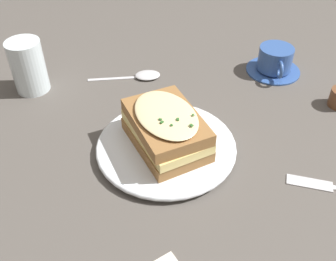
# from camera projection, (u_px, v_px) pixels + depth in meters

# --- Properties ---
(ground_plane) EXTENTS (2.40, 2.40, 0.00)m
(ground_plane) POSITION_uv_depth(u_px,v_px,m) (167.00, 153.00, 0.69)
(ground_plane) COLOR #514C47
(dinner_plate) EXTENTS (0.25, 0.25, 0.02)m
(dinner_plate) POSITION_uv_depth(u_px,v_px,m) (168.00, 146.00, 0.69)
(dinner_plate) COLOR white
(dinner_plate) RESTS_ON ground_plane
(sandwich) EXTENTS (0.17, 0.13, 0.07)m
(sandwich) POSITION_uv_depth(u_px,v_px,m) (168.00, 128.00, 0.66)
(sandwich) COLOR olive
(sandwich) RESTS_ON dinner_plate
(teacup_with_saucer) EXTENTS (0.13, 0.12, 0.06)m
(teacup_with_saucer) POSITION_uv_depth(u_px,v_px,m) (275.00, 61.00, 0.87)
(teacup_with_saucer) COLOR #33569E
(teacup_with_saucer) RESTS_ON ground_plane
(water_glass) EXTENTS (0.07, 0.07, 0.11)m
(water_glass) POSITION_uv_depth(u_px,v_px,m) (28.00, 66.00, 0.80)
(water_glass) COLOR silver
(water_glass) RESTS_ON ground_plane
(fork) EXTENTS (0.11, 0.17, 0.00)m
(fork) POSITION_uv_depth(u_px,v_px,m) (333.00, 187.00, 0.63)
(fork) COLOR silver
(fork) RESTS_ON ground_plane
(spoon) EXTENTS (0.05, 0.16, 0.01)m
(spoon) POSITION_uv_depth(u_px,v_px,m) (143.00, 76.00, 0.87)
(spoon) COLOR silver
(spoon) RESTS_ON ground_plane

